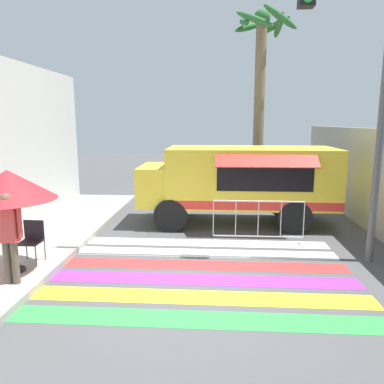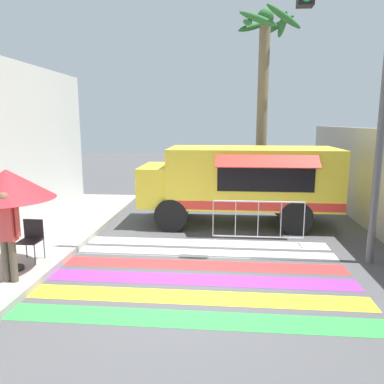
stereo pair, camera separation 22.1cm
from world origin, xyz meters
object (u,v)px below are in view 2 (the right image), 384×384
(food_truck, at_px, (237,179))
(palm_tree, at_px, (264,78))
(patio_umbrella, at_px, (7,184))
(vendor_person, at_px, (7,232))
(folding_chair, at_px, (31,236))
(barricade_front, at_px, (258,223))
(traffic_signal_pole, at_px, (339,46))

(food_truck, height_order, palm_tree, palm_tree)
(patio_umbrella, xyz_separation_m, vendor_person, (0.24, -0.54, -0.78))
(food_truck, distance_m, patio_umbrella, 6.33)
(food_truck, relative_size, vendor_person, 3.41)
(food_truck, xyz_separation_m, folding_chair, (-4.44, -3.83, -0.72))
(barricade_front, height_order, palm_tree, palm_tree)
(food_truck, xyz_separation_m, barricade_front, (0.50, -1.93, -0.82))
(palm_tree, bearing_deg, barricade_front, -95.67)
(traffic_signal_pole, height_order, folding_chair, traffic_signal_pole)
(patio_umbrella, bearing_deg, folding_chair, 80.49)
(vendor_person, distance_m, barricade_front, 5.68)
(folding_chair, relative_size, palm_tree, 0.12)
(vendor_person, xyz_separation_m, barricade_front, (4.78, 3.00, -0.54))
(barricade_front, relative_size, palm_tree, 0.32)
(patio_umbrella, height_order, vendor_person, patio_umbrella)
(food_truck, xyz_separation_m, traffic_signal_pole, (1.90, -2.97, 3.19))
(patio_umbrella, xyz_separation_m, palm_tree, (5.55, 7.74, 2.77))
(traffic_signal_pole, distance_m, vendor_person, 7.36)
(traffic_signal_pole, relative_size, vendor_person, 3.97)
(palm_tree, bearing_deg, vendor_person, -122.66)
(folding_chair, bearing_deg, barricade_front, 23.96)
(folding_chair, bearing_deg, patio_umbrella, -96.70)
(patio_umbrella, height_order, palm_tree, palm_tree)
(patio_umbrella, relative_size, vendor_person, 1.20)
(food_truck, relative_size, patio_umbrella, 2.83)
(vendor_person, distance_m, palm_tree, 10.46)
(barricade_front, bearing_deg, traffic_signal_pole, -36.51)
(traffic_signal_pole, bearing_deg, palm_tree, 97.94)
(traffic_signal_pole, relative_size, barricade_front, 2.92)
(folding_chair, relative_size, barricade_front, 0.38)
(food_truck, xyz_separation_m, palm_tree, (1.02, 3.35, 3.27))
(patio_umbrella, distance_m, palm_tree, 9.92)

